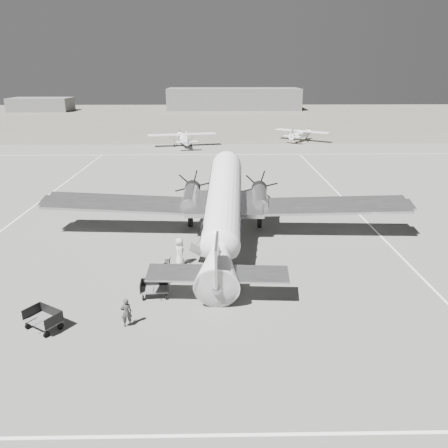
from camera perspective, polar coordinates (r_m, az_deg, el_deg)
The scene contains 16 objects.
ground at distance 28.72m, azimuth 0.52°, elevation -5.57°, with size 260.00×260.00×0.00m, color slate.
taxi_line_near at distance 17.11m, azimuth 1.91°, elevation -25.84°, with size 60.00×0.15×0.01m, color white.
taxi_line_right at distance 31.41m, azimuth 23.06°, elevation -4.95°, with size 0.15×80.00×0.01m, color white.
taxi_line_left at distance 41.74m, azimuth -25.42°, elevation 0.61°, with size 0.15×60.00×0.01m, color white.
taxi_line_horizon at distance 67.12m, azimuth -0.40°, elevation 9.06°, with size 90.00×0.15×0.01m, color white.
grass_infield at distance 121.62m, azimuth -0.71°, elevation 13.76°, with size 260.00×90.00×0.01m, color #5C594D.
hangar_main at distance 146.39m, azimuth 1.26°, elevation 16.03°, with size 42.00×14.00×6.60m.
shed_secondary at distance 151.43m, azimuth -22.77°, elevation 14.20°, with size 18.00×10.00×4.00m, color #5C5C5C.
dc3_airliner at distance 31.60m, azimuth -0.07°, elevation 2.11°, with size 28.61×19.85×5.45m, color silver, non-canonical shape.
light_plane_left at distance 74.35m, azimuth -5.39°, elevation 10.93°, with size 11.46×9.30×2.38m, color white, non-canonical shape.
light_plane_right at distance 81.17m, azimuth 10.03°, elevation 11.35°, with size 10.25×8.32×2.13m, color white, non-canonical shape.
baggage_cart_near at distance 25.24m, azimuth -9.03°, elevation -8.38°, with size 1.67×1.18×0.95m, color #5C5C5C, non-canonical shape.
baggage_cart_far at distance 23.78m, azimuth -22.54°, elevation -11.49°, with size 1.84×1.30×1.04m, color #5C5C5C, non-canonical shape.
ground_crew at distance 22.68m, azimuth -12.64°, elevation -11.21°, with size 0.56×0.37×1.54m, color #323232.
ramp_agent at distance 26.50m, azimuth -7.24°, elevation -5.90°, with size 0.85×0.66×1.74m, color #B5B5B3.
passenger at distance 28.71m, azimuth -5.81°, elevation -3.62°, with size 0.93×0.60×1.89m, color #B5B5B3.
Camera 1 is at (-0.73, -26.01, 12.17)m, focal length 35.00 mm.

